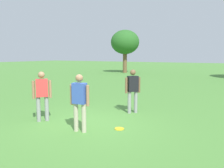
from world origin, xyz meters
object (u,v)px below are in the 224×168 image
at_px(person_thrower, 42,93).
at_px(person_bystander, 80,99).
at_px(person_catcher, 133,88).
at_px(frisbee, 119,129).
at_px(tree_tall_left, 125,42).

relative_size(person_thrower, person_bystander, 1.00).
relative_size(person_thrower, person_catcher, 1.00).
height_order(person_catcher, person_bystander, same).
bearing_deg(person_thrower, frisbee, 12.04).
height_order(person_thrower, person_catcher, same).
bearing_deg(person_bystander, frisbee, 41.01).
bearing_deg(person_bystander, person_catcher, 81.28).
height_order(person_catcher, tree_tall_left, tree_tall_left).
bearing_deg(frisbee, tree_tall_left, 116.55).
bearing_deg(person_catcher, person_bystander, -98.72).
xyz_separation_m(person_bystander, tree_tall_left, (-8.58, 19.65, 2.73)).
height_order(frisbee, tree_tall_left, tree_tall_left).
xyz_separation_m(person_thrower, frisbee, (2.57, 0.55, -0.93)).
bearing_deg(frisbee, person_bystander, -138.99).
bearing_deg(tree_tall_left, person_catcher, -62.15).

